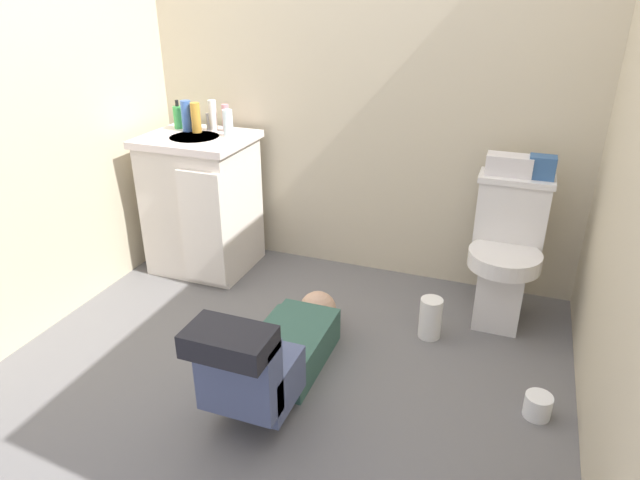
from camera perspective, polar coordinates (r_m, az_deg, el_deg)
name	(u,v)px	position (r m, az deg, el deg)	size (l,w,h in m)	color
ground_plane	(288,363)	(2.70, -3.25, -12.46)	(3.02, 3.08, 0.04)	slate
wall_back	(362,66)	(3.19, 4.30, 17.32)	(2.68, 0.08, 2.40)	beige
wall_left	(19,82)	(2.96, -28.34, 13.97)	(0.08, 2.08, 2.40)	beige
toilet	(505,253)	(2.98, 18.38, -1.28)	(0.36, 0.46, 0.75)	silver
vanity_cabinet	(202,202)	(3.41, -11.90, 3.79)	(0.60, 0.53, 0.82)	silver
faucet	(208,122)	(3.40, -11.32, 11.75)	(0.02, 0.02, 0.10)	silver
person_plumber	(274,353)	(2.44, -4.68, -11.40)	(0.39, 1.06, 0.52)	#33594C
tissue_box	(509,165)	(2.91, 18.75, 7.27)	(0.22, 0.11, 0.10)	silver
toiletry_bag	(542,167)	(2.91, 21.71, 6.92)	(0.12, 0.09, 0.11)	#33598C
soap_dispenser	(178,117)	(3.48, -14.26, 12.08)	(0.06, 0.06, 0.17)	green
bottle_blue	(186,116)	(3.40, -13.46, 12.20)	(0.06, 0.06, 0.18)	#3C65B2
bottle_amber	(196,118)	(3.36, -12.55, 12.08)	(0.05, 0.05, 0.17)	gold
bottle_white	(213,115)	(3.39, -10.89, 12.37)	(0.05, 0.05, 0.18)	white
bottle_pink	(226,118)	(3.36, -9.59, 12.19)	(0.04, 0.04, 0.15)	pink
bottle_clear	(228,123)	(3.23, -9.37, 11.68)	(0.06, 0.06, 0.15)	silver
paper_towel_roll	(430,318)	(2.84, 11.19, -7.81)	(0.11, 0.11, 0.21)	white
toilet_paper_roll	(538,406)	(2.53, 21.32, -15.48)	(0.11, 0.11, 0.10)	white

